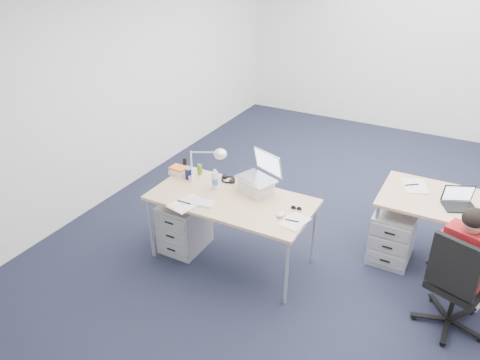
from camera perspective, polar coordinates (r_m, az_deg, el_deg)
name	(u,v)px	position (r m, az deg, el deg)	size (l,w,h in m)	color
floor	(352,232)	(5.51, 13.53, -6.20)	(7.00, 7.00, 0.00)	black
room	(372,85)	(4.79, 15.82, 11.06)	(6.02, 7.02, 2.80)	white
desk_near	(232,202)	(4.58, -1.04, -2.74)	(1.60, 0.80, 0.73)	tan
desk_far	(466,209)	(4.97, 25.87, -3.23)	(1.60, 0.80, 0.73)	tan
office_chair	(452,301)	(4.45, 24.44, -13.26)	(0.78, 0.78, 0.96)	black
seated_person	(468,263)	(4.40, 26.01, -9.11)	(0.49, 0.69, 1.15)	#A4171C
drawer_pedestal_near	(185,225)	(5.02, -6.75, -5.44)	(0.40, 0.50, 0.55)	#A4A7A9
drawer_pedestal_far	(393,235)	(5.08, 18.14, -6.36)	(0.40, 0.50, 0.55)	#A4A7A9
silver_laptop	(256,174)	(4.58, 2.00, 0.73)	(0.37, 0.29, 0.39)	silver
wireless_keyboard	(198,202)	(4.50, -5.19, -2.69)	(0.32, 0.13, 0.02)	white
computer_mouse	(281,214)	(4.29, 4.99, -4.17)	(0.07, 0.11, 0.04)	white
headphones	(228,179)	(4.88, -1.43, 0.12)	(0.19, 0.15, 0.03)	black
can_koozie	(189,173)	(4.93, -6.26, 0.86)	(0.08, 0.08, 0.13)	#13163E
water_bottle	(215,179)	(4.69, -3.07, 0.10)	(0.07, 0.07, 0.21)	silver
bear_figurine	(200,169)	(5.00, -4.93, 1.36)	(0.07, 0.05, 0.13)	#387F21
book_stack	(179,171)	(5.04, -7.48, 1.14)	(0.18, 0.14, 0.08)	silver
cordless_phone	(185,164)	(5.11, -6.74, 1.94)	(0.04, 0.02, 0.14)	black
papers_left	(186,204)	(4.49, -6.62, -2.88)	(0.22, 0.31, 0.01)	#FFE293
papers_right	(294,222)	(4.22, 6.56, -5.09)	(0.19, 0.27, 0.01)	#FFE293
sunglasses	(296,208)	(4.40, 6.88, -3.46)	(0.10, 0.05, 0.02)	black
desk_lamp	(202,163)	(4.75, -4.61, 2.04)	(0.39, 0.14, 0.45)	silver
dark_laptop	(462,198)	(4.82, 25.42, -2.03)	(0.29, 0.28, 0.21)	black
far_papers	(414,186)	(5.09, 20.44, -0.70)	(0.22, 0.31, 0.01)	white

